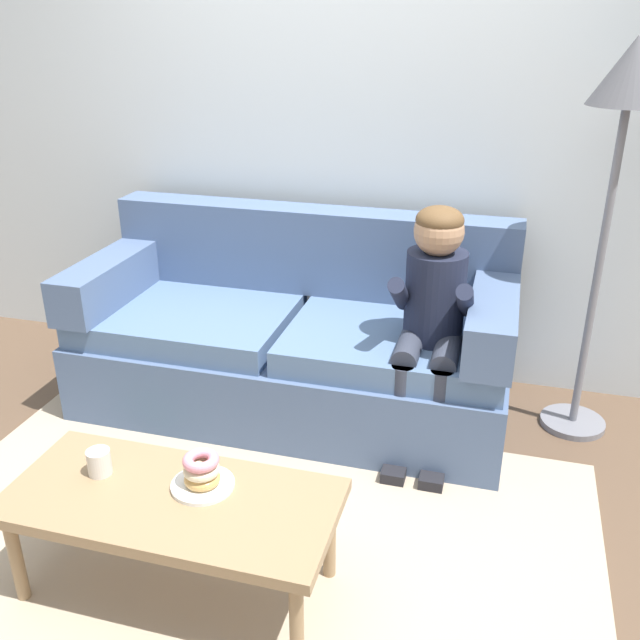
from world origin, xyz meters
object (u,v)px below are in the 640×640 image
object	(u,v)px
coffee_table	(172,507)
toy_controller	(132,457)
mug	(99,462)
person_child	(432,309)
floor_lamp	(624,121)
donut	(202,479)
couch	(296,341)

from	to	relation	value
coffee_table	toy_controller	world-z (taller)	coffee_table
mug	toy_controller	size ratio (longest dim) A/B	0.40
person_child	mug	bearing A→B (deg)	-132.41
toy_controller	floor_lamp	size ratio (longest dim) A/B	0.13
coffee_table	person_child	bearing A→B (deg)	58.31
donut	floor_lamp	distance (m)	2.13
mug	donut	bearing A→B (deg)	4.13
couch	mug	size ratio (longest dim) A/B	22.85
floor_lamp	person_child	bearing A→B (deg)	-152.77
mug	floor_lamp	size ratio (longest dim) A/B	0.05
coffee_table	donut	world-z (taller)	donut
donut	mug	distance (m)	0.37
donut	mug	size ratio (longest dim) A/B	1.33
mug	toy_controller	bearing A→B (deg)	113.48
person_child	donut	size ratio (longest dim) A/B	9.18
coffee_table	person_child	distance (m)	1.34
mug	floor_lamp	world-z (taller)	floor_lamp
couch	coffee_table	bearing A→B (deg)	-90.42
couch	mug	distance (m)	1.31
person_child	toy_controller	size ratio (longest dim) A/B	4.87
coffee_table	mug	xyz separation A→B (m)	(-0.28, 0.05, 0.09)
donut	coffee_table	bearing A→B (deg)	-137.16
couch	person_child	xyz separation A→B (m)	(0.68, -0.21, 0.33)
person_child	donut	bearing A→B (deg)	-120.30
floor_lamp	toy_controller	bearing A→B (deg)	-156.03
couch	floor_lamp	bearing A→B (deg)	5.96
coffee_table	donut	xyz separation A→B (m)	(0.08, 0.07, 0.07)
person_child	toy_controller	xyz separation A→B (m)	(-1.22, -0.49, -0.65)
donut	mug	bearing A→B (deg)	-175.87
person_child	floor_lamp	size ratio (longest dim) A/B	0.63
floor_lamp	couch	bearing A→B (deg)	-174.04
donut	couch	bearing A→B (deg)	93.25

